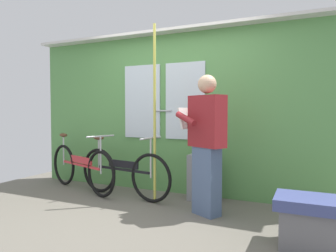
{
  "coord_description": "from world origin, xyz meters",
  "views": [
    {
      "loc": [
        1.79,
        -2.99,
        1.19
      ],
      "look_at": [
        0.2,
        0.47,
        1.02
      ],
      "focal_mm": 33.38,
      "sensor_mm": 36.0,
      "label": 1
    }
  ],
  "objects_px": {
    "handrail_pole": "(155,114)",
    "bench_seat_corner": "(317,222)",
    "bicycle_near_door": "(81,167)",
    "passenger_reading_newspaper": "(206,142)",
    "trash_bin_by_wall": "(201,177)",
    "bicycle_leaning_behind": "(123,172)"
  },
  "relations": [
    {
      "from": "bicycle_near_door",
      "to": "handrail_pole",
      "type": "xyz_separation_m",
      "value": [
        1.32,
        -0.11,
        0.81
      ]
    },
    {
      "from": "passenger_reading_newspaper",
      "to": "bench_seat_corner",
      "type": "relative_size",
      "value": 2.31
    },
    {
      "from": "trash_bin_by_wall",
      "to": "bicycle_near_door",
      "type": "bearing_deg",
      "value": -171.26
    },
    {
      "from": "trash_bin_by_wall",
      "to": "handrail_pole",
      "type": "relative_size",
      "value": 0.27
    },
    {
      "from": "passenger_reading_newspaper",
      "to": "bicycle_near_door",
      "type": "bearing_deg",
      "value": 20.31
    },
    {
      "from": "passenger_reading_newspaper",
      "to": "trash_bin_by_wall",
      "type": "bearing_deg",
      "value": -38.46
    },
    {
      "from": "passenger_reading_newspaper",
      "to": "handrail_pole",
      "type": "height_order",
      "value": "handrail_pole"
    },
    {
      "from": "bicycle_leaning_behind",
      "to": "handrail_pole",
      "type": "bearing_deg",
      "value": 2.7
    },
    {
      "from": "handrail_pole",
      "to": "bench_seat_corner",
      "type": "xyz_separation_m",
      "value": [
        1.91,
        -0.66,
        -0.92
      ]
    },
    {
      "from": "passenger_reading_newspaper",
      "to": "bench_seat_corner",
      "type": "xyz_separation_m",
      "value": [
        1.16,
        -0.48,
        -0.61
      ]
    },
    {
      "from": "bicycle_leaning_behind",
      "to": "handrail_pole",
      "type": "relative_size",
      "value": 0.69
    },
    {
      "from": "bicycle_leaning_behind",
      "to": "bench_seat_corner",
      "type": "xyz_separation_m",
      "value": [
        2.45,
        -0.72,
        -0.11
      ]
    },
    {
      "from": "trash_bin_by_wall",
      "to": "handrail_pole",
      "type": "xyz_separation_m",
      "value": [
        -0.51,
        -0.39,
        0.85
      ]
    },
    {
      "from": "bicycle_near_door",
      "to": "handrail_pole",
      "type": "relative_size",
      "value": 0.71
    },
    {
      "from": "bicycle_near_door",
      "to": "handrail_pole",
      "type": "distance_m",
      "value": 1.55
    },
    {
      "from": "bicycle_leaning_behind",
      "to": "bench_seat_corner",
      "type": "distance_m",
      "value": 2.55
    },
    {
      "from": "bench_seat_corner",
      "to": "trash_bin_by_wall",
      "type": "bearing_deg",
      "value": 143.24
    },
    {
      "from": "bicycle_leaning_behind",
      "to": "passenger_reading_newspaper",
      "type": "distance_m",
      "value": 1.4
    },
    {
      "from": "bicycle_leaning_behind",
      "to": "trash_bin_by_wall",
      "type": "bearing_deg",
      "value": 26.52
    },
    {
      "from": "passenger_reading_newspaper",
      "to": "handrail_pole",
      "type": "xyz_separation_m",
      "value": [
        -0.76,
        0.18,
        0.31
      ]
    },
    {
      "from": "bicycle_near_door",
      "to": "trash_bin_by_wall",
      "type": "xyz_separation_m",
      "value": [
        1.83,
        0.28,
        -0.05
      ]
    },
    {
      "from": "bicycle_near_door",
      "to": "trash_bin_by_wall",
      "type": "bearing_deg",
      "value": 28.7
    }
  ]
}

